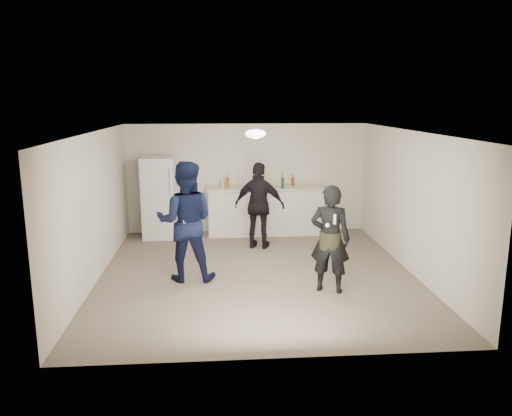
{
  "coord_description": "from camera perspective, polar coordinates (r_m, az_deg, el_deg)",
  "views": [
    {
      "loc": [
        -0.67,
        -8.41,
        3.02
      ],
      "look_at": [
        0.0,
        0.2,
        1.15
      ],
      "focal_mm": 35.0,
      "sensor_mm": 36.0,
      "label": 1
    }
  ],
  "objects": [
    {
      "name": "camo_shorts",
      "position": [
        8.0,
        8.46,
        -3.64
      ],
      "size": [
        0.34,
        0.34,
        0.28
      ],
      "primitive_type": "cylinder",
      "color": "#2D3417",
      "rests_on": "woman"
    },
    {
      "name": "bottle_cluster",
      "position": [
        11.28,
        0.65,
        2.9
      ],
      "size": [
        1.57,
        0.36,
        0.24
      ],
      "color": "#124122",
      "rests_on": "counter_top"
    },
    {
      "name": "spectator",
      "position": [
        10.25,
        0.4,
        0.26
      ],
      "size": [
        1.13,
        0.75,
        1.79
      ],
      "primitive_type": "imported",
      "rotation": [
        0.0,
        0.0,
        2.82
      ],
      "color": "black",
      "rests_on": "floor"
    },
    {
      "name": "wall_back",
      "position": [
        11.56,
        -1.08,
        3.41
      ],
      "size": [
        6.0,
        0.0,
        6.0
      ],
      "primitive_type": "plane",
      "rotation": [
        1.57,
        0.0,
        0.0
      ],
      "color": "beige",
      "rests_on": "floor"
    },
    {
      "name": "remote_man",
      "position": [
        8.2,
        -8.17,
        -1.79
      ],
      "size": [
        0.04,
        0.04,
        0.15
      ],
      "primitive_type": "cube",
      "color": "white",
      "rests_on": "man"
    },
    {
      "name": "counter_top",
      "position": [
        11.3,
        1.12,
        2.28
      ],
      "size": [
        2.68,
        0.64,
        0.04
      ],
      "primitive_type": "cube",
      "color": "beige",
      "rests_on": "counter"
    },
    {
      "name": "wall_right",
      "position": [
        9.24,
        17.36,
        0.62
      ],
      "size": [
        0.0,
        6.0,
        6.0
      ],
      "primitive_type": "plane",
      "rotation": [
        1.57,
        0.0,
        -1.57
      ],
      "color": "beige",
      "rests_on": "floor"
    },
    {
      "name": "wall_left",
      "position": [
        8.84,
        -17.97,
        0.07
      ],
      "size": [
        0.0,
        6.0,
        6.0
      ],
      "primitive_type": "plane",
      "rotation": [
        1.57,
        0.0,
        1.57
      ],
      "color": "beige",
      "rests_on": "floor"
    },
    {
      "name": "floor",
      "position": [
        8.96,
        0.1,
        -7.48
      ],
      "size": [
        6.0,
        6.0,
        0.0
      ],
      "primitive_type": "plane",
      "color": "#6B5B4C",
      "rests_on": "ground"
    },
    {
      "name": "counter",
      "position": [
        11.4,
        1.11,
        -0.42
      ],
      "size": [
        2.6,
        0.56,
        1.05
      ],
      "primitive_type": "cube",
      "color": "silver",
      "rests_on": "floor"
    },
    {
      "name": "ceiling",
      "position": [
        8.45,
        0.11,
        8.7
      ],
      "size": [
        6.0,
        6.0,
        0.0
      ],
      "primitive_type": "plane",
      "rotation": [
        3.14,
        0.0,
        0.0
      ],
      "color": "silver",
      "rests_on": "wall_back"
    },
    {
      "name": "shaker",
      "position": [
        11.25,
        -3.87,
        2.76
      ],
      "size": [
        0.08,
        0.08,
        0.17
      ],
      "primitive_type": "cylinder",
      "color": "silver",
      "rests_on": "counter_top"
    },
    {
      "name": "remote_woman",
      "position": [
        7.67,
        8.97,
        -1.27
      ],
      "size": [
        0.04,
        0.04,
        0.15
      ],
      "primitive_type": "cube",
      "color": "silver",
      "rests_on": "woman"
    },
    {
      "name": "fridge_handle",
      "position": [
        10.82,
        -9.87,
        2.9
      ],
      "size": [
        0.02,
        0.02,
        0.6
      ],
      "primitive_type": "cylinder",
      "color": "silver",
      "rests_on": "fridge"
    },
    {
      "name": "nunchuk_woman",
      "position": [
        7.7,
        8.17,
        -1.96
      ],
      "size": [
        0.07,
        0.07,
        0.07
      ],
      "primitive_type": "sphere",
      "color": "white",
      "rests_on": "woman"
    },
    {
      "name": "man",
      "position": [
        8.48,
        -8.05,
        -1.53
      ],
      "size": [
        1.04,
        0.83,
        2.04
      ],
      "primitive_type": "imported",
      "rotation": [
        0.0,
        0.0,
        3.08
      ],
      "color": "#101A42",
      "rests_on": "floor"
    },
    {
      "name": "fridge",
      "position": [
        11.28,
        -11.04,
        1.16
      ],
      "size": [
        0.7,
        0.7,
        1.8
      ],
      "primitive_type": "cube",
      "color": "white",
      "rests_on": "floor"
    },
    {
      "name": "woman",
      "position": [
        8.0,
        8.47,
        -3.5
      ],
      "size": [
        0.74,
        0.62,
        1.74
      ],
      "primitive_type": "imported",
      "rotation": [
        0.0,
        0.0,
        2.76
      ],
      "color": "black",
      "rests_on": "floor"
    },
    {
      "name": "wall_front",
      "position": [
        5.73,
        2.49,
        -5.78
      ],
      "size": [
        6.0,
        0.0,
        6.0
      ],
      "primitive_type": "plane",
      "rotation": [
        -1.57,
        0.0,
        0.0
      ],
      "color": "beige",
      "rests_on": "floor"
    },
    {
      "name": "ceiling_dome",
      "position": [
        8.75,
        -0.05,
        8.49
      ],
      "size": [
        0.36,
        0.36,
        0.16
      ],
      "primitive_type": "ellipsoid",
      "color": "white",
      "rests_on": "ceiling"
    },
    {
      "name": "nunchuk_man",
      "position": [
        8.24,
        -7.31,
        -2.2
      ],
      "size": [
        0.07,
        0.07,
        0.07
      ],
      "primitive_type": "sphere",
      "color": "white",
      "rests_on": "man"
    }
  ]
}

